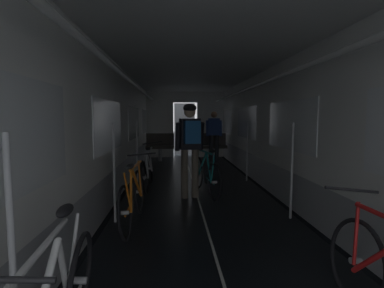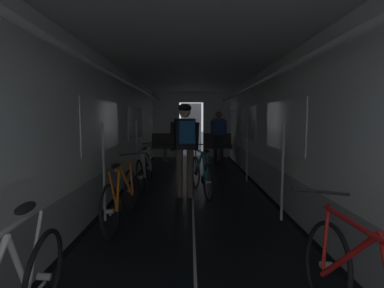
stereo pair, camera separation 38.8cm
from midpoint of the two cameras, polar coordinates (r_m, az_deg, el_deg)
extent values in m
cube|color=black|center=(5.59, -12.64, -10.26)|extent=(0.08, 11.50, 0.01)
cube|color=black|center=(5.71, 16.69, -10.02)|extent=(0.08, 11.50, 0.01)
cube|color=beige|center=(5.47, 2.19, -10.48)|extent=(0.03, 11.27, 0.00)
cube|color=#9EA0A5|center=(5.54, -13.72, -7.26)|extent=(0.12, 11.50, 0.60)
cube|color=white|center=(5.42, -13.99, 5.50)|extent=(0.12, 11.50, 1.85)
cube|color=white|center=(4.85, -14.79, 3.48)|extent=(0.02, 1.90, 0.80)
cube|color=white|center=(7.66, -9.45, 4.10)|extent=(0.02, 1.90, 0.80)
cube|color=white|center=(10.51, -6.99, 4.37)|extent=(0.02, 1.90, 0.80)
cube|color=yellow|center=(5.35, -13.42, 3.64)|extent=(0.01, 0.20, 0.28)
cylinder|color=white|center=(5.39, -10.53, 11.70)|extent=(0.07, 11.04, 0.07)
cylinder|color=#B7BABF|center=(4.31, -14.24, -5.37)|extent=(0.04, 0.04, 1.40)
cylinder|color=#B7BABF|center=(6.84, -9.04, -1.46)|extent=(0.04, 0.04, 1.40)
cube|color=#9EA0A5|center=(5.67, 17.74, -7.08)|extent=(0.12, 11.50, 0.60)
cube|color=white|center=(5.55, 18.08, 5.39)|extent=(0.12, 11.50, 1.85)
cube|color=white|center=(4.99, 19.41, 3.40)|extent=(0.02, 1.90, 0.80)
cube|color=white|center=(7.76, 12.20, 4.06)|extent=(0.02, 1.90, 0.80)
cube|color=white|center=(10.58, 8.81, 4.35)|extent=(0.02, 1.90, 0.80)
cube|color=yellow|center=(5.27, 18.31, 3.51)|extent=(0.01, 0.20, 0.28)
cylinder|color=white|center=(5.49, 14.81, 11.49)|extent=(0.07, 11.04, 0.07)
cylinder|color=#B7BABF|center=(4.45, 19.54, -5.18)|extent=(0.04, 0.04, 1.40)
cylinder|color=#B7BABF|center=(6.93, 12.22, -1.43)|extent=(0.04, 0.04, 1.40)
cube|color=white|center=(11.10, -4.06, 3.78)|extent=(1.00, 0.12, 2.45)
cube|color=white|center=(11.15, 5.76, 3.78)|extent=(1.00, 0.12, 2.45)
cube|color=white|center=(11.11, 0.87, 9.09)|extent=(0.90, 0.12, 0.40)
cube|color=#4C4F54|center=(11.79, 0.78, 2.90)|extent=(0.81, 0.04, 2.05)
cube|color=silver|center=(5.38, 2.28, 16.22)|extent=(3.14, 11.62, 0.12)
cylinder|color=gray|center=(10.12, -4.12, -2.05)|extent=(0.12, 0.12, 0.44)
cube|color=#47423D|center=(10.09, -4.13, -0.53)|extent=(0.96, 0.44, 0.10)
cube|color=#47423D|center=(10.26, -4.07, 0.97)|extent=(0.96, 0.08, 0.40)
torus|color=gray|center=(10.31, -6.46, 2.08)|extent=(0.14, 0.14, 0.02)
cylinder|color=gray|center=(10.16, 6.07, -2.03)|extent=(0.12, 0.12, 0.44)
cube|color=#47423D|center=(10.13, 6.08, -0.52)|extent=(0.96, 0.44, 0.10)
cube|color=#47423D|center=(10.30, 5.97, 0.97)|extent=(0.96, 0.08, 0.40)
torus|color=gray|center=(10.28, 3.58, 2.10)|extent=(0.14, 0.14, 0.02)
torus|color=black|center=(5.78, -8.04, -6.34)|extent=(0.13, 0.67, 0.67)
cylinder|color=#B2B2B7|center=(5.78, -8.04, -6.34)|extent=(0.10, 0.05, 0.06)
torus|color=black|center=(6.77, -6.75, -4.64)|extent=(0.13, 0.67, 0.67)
cylinder|color=#B2B2B7|center=(6.77, -6.75, -4.64)|extent=(0.10, 0.05, 0.06)
cylinder|color=#ADAFB5|center=(6.43, -6.88, -3.20)|extent=(0.12, 0.54, 0.56)
cylinder|color=#ADAFB5|center=(6.02, -7.38, -3.76)|extent=(0.10, 0.34, 0.55)
cylinder|color=#ADAFB5|center=(6.24, -6.78, -1.01)|extent=(0.05, 0.82, 0.04)
cylinder|color=#ADAFB5|center=(5.80, -7.67, -3.88)|extent=(0.09, 0.16, 0.49)
cylinder|color=#ADAFB5|center=(6.00, -7.75, -6.12)|extent=(0.03, 0.45, 0.07)
cylinder|color=#ADAFB5|center=(6.70, -6.54, -2.66)|extent=(0.09, 0.09, 0.49)
cylinder|color=black|center=(6.23, -7.47, -5.93)|extent=(0.04, 0.17, 0.17)
ellipsoid|color=black|center=(5.81, -7.26, -0.88)|extent=(0.10, 0.24, 0.07)
cylinder|color=black|center=(6.68, -6.18, 0.25)|extent=(0.44, 0.03, 0.08)
torus|color=black|center=(2.47, -22.40, -22.69)|extent=(0.15, 0.68, 0.67)
cylinder|color=#B2B2B7|center=(2.47, -22.40, -22.69)|extent=(0.10, 0.06, 0.06)
cylinder|color=silver|center=(2.13, -25.72, -20.91)|extent=(0.11, 0.34, 0.55)
cylinder|color=silver|center=(2.32, -23.70, -18.09)|extent=(0.06, 0.17, 0.49)
ellipsoid|color=black|center=(2.18, -25.11, -11.20)|extent=(0.11, 0.25, 0.07)
torus|color=black|center=(3.76, -12.73, -12.65)|extent=(0.13, 0.67, 0.67)
cylinder|color=#B2B2B7|center=(3.76, -12.73, -12.65)|extent=(0.10, 0.05, 0.06)
torus|color=black|center=(4.71, -9.49, -8.95)|extent=(0.13, 0.67, 0.67)
cylinder|color=#B2B2B7|center=(4.71, -9.49, -8.95)|extent=(0.10, 0.05, 0.06)
cylinder|color=orange|center=(4.36, -10.13, -7.15)|extent=(0.11, 0.54, 0.56)
cylinder|color=orange|center=(3.97, -11.41, -8.39)|extent=(0.07, 0.34, 0.55)
cylinder|color=orange|center=(4.16, -10.33, -4.05)|extent=(0.07, 0.82, 0.04)
cylinder|color=orange|center=(3.75, -12.21, -8.84)|extent=(0.07, 0.16, 0.49)
cylinder|color=orange|center=(3.97, -11.90, -12.00)|extent=(0.04, 0.45, 0.07)
cylinder|color=orange|center=(4.63, -9.35, -6.15)|extent=(0.07, 0.09, 0.49)
cylinder|color=black|center=(4.19, -11.15, -11.40)|extent=(0.03, 0.17, 0.17)
ellipsoid|color=black|center=(3.73, -11.71, -4.18)|extent=(0.11, 0.24, 0.07)
cylinder|color=black|center=(4.59, -9.00, -1.92)|extent=(0.44, 0.04, 0.06)
torus|color=black|center=(2.75, 28.49, -19.94)|extent=(0.14, 0.67, 0.67)
cylinder|color=#B2B2B7|center=(2.75, 28.49, -19.94)|extent=(0.10, 0.05, 0.06)
cylinder|color=red|center=(2.41, 32.23, -18.08)|extent=(0.12, 0.54, 0.56)
cylinder|color=red|center=(2.19, 34.27, -13.22)|extent=(0.07, 0.82, 0.04)
cylinder|color=red|center=(2.63, 28.53, -15.51)|extent=(0.08, 0.09, 0.49)
cylinder|color=black|center=(2.53, 27.85, -8.23)|extent=(0.44, 0.04, 0.07)
cylinder|color=brown|center=(5.43, -0.37, -5.76)|extent=(0.13, 0.13, 0.90)
cylinder|color=brown|center=(5.47, 1.70, -5.68)|extent=(0.13, 0.13, 0.90)
cube|color=black|center=(5.36, 0.67, 1.97)|extent=(0.39, 0.28, 0.56)
cylinder|color=black|center=(5.34, -1.68, 1.42)|extent=(0.12, 0.21, 0.53)
cylinder|color=black|center=(5.43, 2.90, 1.47)|extent=(0.12, 0.21, 0.53)
sphere|color=beige|center=(5.35, 0.68, 6.24)|extent=(0.21, 0.21, 0.21)
ellipsoid|color=black|center=(5.36, 0.68, 6.99)|extent=(0.29, 0.32, 0.16)
cube|color=#1E5693|center=(5.19, 1.05, 2.31)|extent=(0.30, 0.21, 0.40)
torus|color=black|center=(5.25, 5.34, -7.43)|extent=(0.18, 0.66, 0.67)
cylinder|color=#B2B2B7|center=(5.25, 5.34, -7.43)|extent=(0.10, 0.07, 0.05)
torus|color=black|center=(6.21, 2.50, -5.47)|extent=(0.18, 0.66, 0.67)
cylinder|color=#B2B2B7|center=(6.21, 2.50, -5.47)|extent=(0.10, 0.07, 0.05)
cylinder|color=teal|center=(5.88, 3.26, -3.90)|extent=(0.16, 0.53, 0.56)
cylinder|color=teal|center=(5.49, 4.40, -4.55)|extent=(0.10, 0.34, 0.55)
cylinder|color=teal|center=(5.69, 3.66, -1.50)|extent=(0.20, 0.81, 0.03)
cylinder|color=teal|center=(5.27, 5.10, -4.70)|extent=(0.06, 0.16, 0.49)
cylinder|color=teal|center=(5.47, 4.62, -7.17)|extent=(0.12, 0.45, 0.07)
cylinder|color=teal|center=(6.14, 2.55, -3.29)|extent=(0.04, 0.09, 0.49)
cylinder|color=black|center=(5.68, 3.97, -6.93)|extent=(0.05, 0.17, 0.17)
ellipsoid|color=black|center=(5.27, 4.92, -1.38)|extent=(0.14, 0.25, 0.06)
cylinder|color=black|center=(6.12, 2.48, -0.09)|extent=(0.44, 0.11, 0.03)
cylinder|color=#2D2D33|center=(9.85, 6.85, -0.92)|extent=(0.13, 0.13, 0.90)
cylinder|color=#2D2D33|center=(9.83, 5.69, -0.92)|extent=(0.13, 0.13, 0.90)
cube|color=#2D4C99|center=(9.79, 6.32, 3.33)|extent=(0.36, 0.22, 0.56)
cylinder|color=#2D4C99|center=(9.80, 7.61, 3.03)|extent=(0.09, 0.20, 0.53)
cylinder|color=#2D4C99|center=(9.75, 5.04, 3.04)|extent=(0.09, 0.20, 0.53)
sphere|color=#9E7051|center=(9.79, 6.34, 5.68)|extent=(0.21, 0.21, 0.21)
camera|label=1|loc=(0.19, -88.42, 0.14)|focal=27.53mm
camera|label=2|loc=(0.19, 91.58, -0.14)|focal=27.53mm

